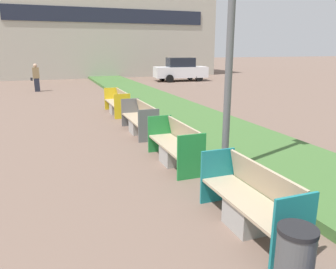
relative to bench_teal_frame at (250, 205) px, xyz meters
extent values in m
cube|color=#426B33|center=(2.26, 4.74, -0.27)|extent=(2.80, 120.00, 0.18)
cube|color=#B2AD9E|center=(3.06, 29.04, 4.47)|extent=(20.40, 6.03, 9.66)
cube|color=#1E2333|center=(3.06, 25.98, 4.95)|extent=(17.14, 0.08, 1.20)
cube|color=#9E9B96|center=(-0.04, 0.00, -0.16)|extent=(0.52, 0.60, 0.42)
cube|color=tan|center=(-0.04, 0.00, 0.07)|extent=(0.58, 1.84, 0.05)
cube|color=tan|center=(0.23, 0.00, 0.34)|extent=(0.14, 1.77, 0.48)
cube|color=#197A7F|center=(-0.04, -0.94, 0.11)|extent=(0.62, 0.04, 0.94)
cube|color=#197A7F|center=(-0.04, 0.94, 0.11)|extent=(0.62, 0.04, 0.94)
cube|color=#9E9B96|center=(-0.04, 3.00, -0.16)|extent=(0.52, 0.60, 0.42)
cube|color=tan|center=(-0.04, 3.00, 0.07)|extent=(0.58, 1.94, 0.05)
cube|color=tan|center=(0.23, 3.00, 0.34)|extent=(0.14, 1.86, 0.48)
cube|color=#238C3D|center=(-0.04, 2.01, 0.11)|extent=(0.62, 0.04, 0.94)
cube|color=#238C3D|center=(-0.04, 3.99, 0.11)|extent=(0.62, 0.04, 0.94)
cube|color=#9E9B96|center=(-0.04, 6.01, -0.16)|extent=(0.52, 0.60, 0.42)
cube|color=tan|center=(-0.04, 6.01, 0.07)|extent=(0.58, 2.11, 0.05)
cube|color=tan|center=(0.23, 6.01, 0.34)|extent=(0.14, 2.02, 0.48)
cube|color=slate|center=(-0.04, 4.94, 0.11)|extent=(0.62, 0.04, 0.94)
cube|color=slate|center=(-0.04, 7.08, 0.11)|extent=(0.62, 0.04, 0.94)
cube|color=#9E9B96|center=(-0.04, 9.38, -0.16)|extent=(0.52, 0.60, 0.42)
cube|color=tan|center=(-0.04, 9.38, 0.07)|extent=(0.58, 2.08, 0.05)
cube|color=tan|center=(0.23, 9.38, 0.34)|extent=(0.14, 1.99, 0.48)
cube|color=yellow|center=(-0.04, 8.33, 0.11)|extent=(0.62, 0.04, 0.94)
cube|color=yellow|center=(-0.04, 10.44, 0.11)|extent=(0.62, 0.04, 0.94)
cylinder|color=#4C4F51|center=(-0.42, -1.40, 0.04)|extent=(0.39, 0.39, 0.80)
cylinder|color=black|center=(-0.42, -1.40, 0.46)|extent=(0.41, 0.41, 0.05)
cylinder|color=#56595B|center=(0.61, 1.82, 2.90)|extent=(0.14, 0.14, 6.53)
cube|color=#232633|center=(-3.18, 18.07, 0.04)|extent=(0.30, 0.22, 0.81)
cube|color=olive|center=(-3.18, 18.07, 0.77)|extent=(0.38, 0.24, 0.65)
sphere|color=tan|center=(-3.18, 18.07, 1.21)|extent=(0.22, 0.22, 0.22)
cube|color=#232328|center=(-3.46, 18.07, 0.41)|extent=(0.12, 0.20, 0.18)
cube|color=silver|center=(7.66, 21.24, 0.36)|extent=(4.37, 2.23, 0.84)
cube|color=black|center=(7.66, 21.24, 1.14)|extent=(2.26, 1.78, 0.72)
cylinder|color=black|center=(8.92, 20.34, -0.06)|extent=(0.60, 0.20, 0.60)
cylinder|color=black|center=(8.92, 22.14, -0.06)|extent=(0.60, 0.20, 0.60)
cylinder|color=black|center=(6.40, 20.34, -0.06)|extent=(0.60, 0.20, 0.60)
cylinder|color=black|center=(6.40, 22.14, -0.06)|extent=(0.60, 0.20, 0.60)
camera|label=1|loc=(-2.65, -3.68, 2.23)|focal=35.00mm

